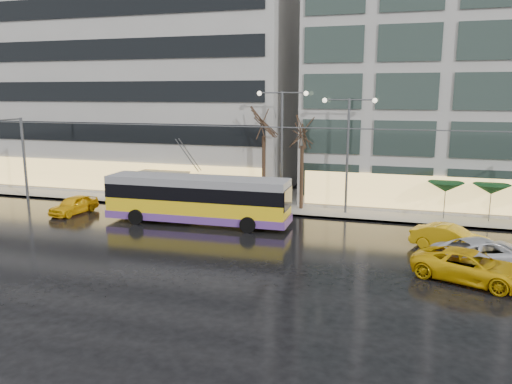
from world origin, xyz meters
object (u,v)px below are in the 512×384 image
at_px(trolleybus, 197,201).
at_px(bus_shelter, 160,179).
at_px(taxi_a, 74,205).
at_px(street_lamp_near, 282,134).

distance_m(trolleybus, bus_shelter, 8.00).
xyz_separation_m(trolleybus, bus_shelter, (-5.72, 5.59, 0.33)).
height_order(trolleybus, taxi_a, trolleybus).
xyz_separation_m(trolleybus, street_lamp_near, (4.66, 5.70, 4.36)).
distance_m(bus_shelter, taxi_a, 7.25).
relative_size(trolleybus, taxi_a, 3.20).
bearing_deg(taxi_a, bus_shelter, 59.57).
distance_m(trolleybus, taxi_a, 10.19).
relative_size(street_lamp_near, taxi_a, 2.22).
distance_m(trolleybus, street_lamp_near, 8.56).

